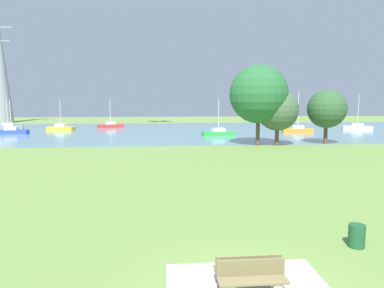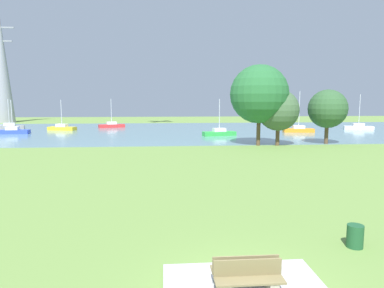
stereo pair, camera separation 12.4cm
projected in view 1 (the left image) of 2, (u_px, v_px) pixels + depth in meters
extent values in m
plane|color=olive|center=(188.00, 158.00, 30.93)|extent=(160.00, 160.00, 0.00)
cube|color=#9F9B80|center=(225.00, 277.00, 9.41)|extent=(0.24, 0.44, 0.40)
cube|color=#9F9B80|center=(268.00, 275.00, 9.52)|extent=(0.24, 0.44, 0.40)
cube|color=olive|center=(247.00, 268.00, 9.44)|extent=(1.80, 0.48, 0.05)
cube|color=olive|center=(249.00, 264.00, 9.19)|extent=(1.80, 0.05, 0.44)
cube|color=#9F9B80|center=(275.00, 288.00, 8.89)|extent=(0.24, 0.44, 0.40)
cube|color=olive|center=(253.00, 280.00, 8.81)|extent=(1.80, 0.48, 0.05)
cube|color=olive|center=(251.00, 267.00, 8.99)|extent=(1.80, 0.05, 0.44)
cylinder|color=#1E512D|center=(357.00, 236.00, 12.03)|extent=(0.56, 0.56, 0.80)
cube|color=slate|center=(175.00, 131.00, 58.61)|extent=(140.00, 40.00, 0.02)
cube|color=orange|center=(297.00, 130.00, 55.73)|extent=(4.95, 2.09, 0.60)
cube|color=white|center=(298.00, 127.00, 55.66)|extent=(1.92, 1.32, 0.50)
cylinder|color=silver|center=(298.00, 110.00, 55.32)|extent=(0.10, 0.10, 5.99)
cube|color=green|center=(218.00, 134.00, 50.25)|extent=(5.00, 2.37, 0.60)
cube|color=white|center=(218.00, 130.00, 50.18)|extent=(1.97, 1.42, 0.50)
cylinder|color=silver|center=(219.00, 115.00, 49.92)|extent=(0.10, 0.10, 4.72)
cube|color=yellow|center=(61.00, 129.00, 59.25)|extent=(5.03, 2.80, 0.60)
cube|color=white|center=(61.00, 125.00, 59.18)|extent=(2.04, 1.57, 0.50)
cylinder|color=silver|center=(60.00, 113.00, 58.92)|extent=(0.10, 0.10, 4.61)
cube|color=gray|center=(8.00, 127.00, 61.89)|extent=(5.03, 2.74, 0.60)
cube|color=white|center=(8.00, 124.00, 61.82)|extent=(2.03, 1.54, 0.50)
cylinder|color=silver|center=(7.00, 112.00, 61.56)|extent=(0.10, 0.10, 4.75)
cube|color=blue|center=(12.00, 132.00, 52.90)|extent=(4.83, 1.61, 0.60)
cube|color=white|center=(11.00, 128.00, 52.83)|extent=(1.83, 1.14, 0.50)
cylinder|color=silver|center=(10.00, 115.00, 52.57)|extent=(0.10, 0.10, 4.61)
cube|color=red|center=(111.00, 126.00, 65.33)|extent=(5.03, 3.00, 0.60)
cube|color=white|center=(111.00, 123.00, 65.26)|extent=(2.06, 1.63, 0.50)
cylinder|color=silver|center=(110.00, 112.00, 64.99)|extent=(0.10, 0.10, 4.82)
cube|color=white|center=(357.00, 128.00, 61.11)|extent=(5.03, 3.00, 0.60)
cube|color=white|center=(357.00, 125.00, 61.04)|extent=(2.06, 1.63, 0.50)
cylinder|color=silver|center=(358.00, 110.00, 60.73)|extent=(0.10, 0.10, 5.57)
cylinder|color=brown|center=(258.00, 130.00, 39.27)|extent=(0.44, 0.44, 3.51)
sphere|color=#286635|center=(259.00, 94.00, 38.76)|extent=(6.58, 6.58, 6.58)
cylinder|color=brown|center=(277.00, 135.00, 39.31)|extent=(0.44, 0.44, 2.39)
sphere|color=#405E3D|center=(278.00, 110.00, 38.96)|extent=(4.67, 4.67, 4.67)
cylinder|color=brown|center=(326.00, 133.00, 40.73)|extent=(0.44, 0.44, 2.57)
sphere|color=#315932|center=(327.00, 109.00, 40.37)|extent=(4.50, 4.50, 4.50)
cone|color=gray|center=(0.00, 64.00, 78.75)|extent=(4.40, 4.40, 26.94)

